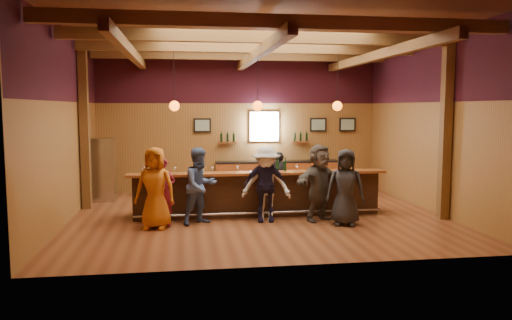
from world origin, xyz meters
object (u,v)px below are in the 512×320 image
object	(u,v)px
stainless_fridge	(103,169)
customer_navy	(265,186)
bar_counter	(258,193)
customer_redvest	(163,192)
back_bar_cabinet	(277,175)
customer_brown	(319,182)
customer_denim	(200,186)
customer_dark	(345,187)
customer_white	(266,184)
ice_bucket	(268,167)
bartender	(279,178)
customer_orange	(155,188)
bottle_a	(277,166)

from	to	relation	value
stainless_fridge	customer_navy	distance (m)	5.30
bar_counter	customer_redvest	distance (m)	2.49
back_bar_cabinet	customer_brown	world-z (taller)	customer_brown
back_bar_cabinet	customer_denim	bearing A→B (deg)	-120.68
customer_dark	customer_redvest	bearing A→B (deg)	-169.64
back_bar_cabinet	customer_navy	distance (m)	4.55
customer_denim	customer_dark	xyz separation A→B (m)	(3.25, -0.57, -0.01)
back_bar_cabinet	customer_redvest	xyz separation A→B (m)	(-3.48, -4.49, 0.30)
stainless_fridge	customer_redvest	distance (m)	3.84
bar_counter	customer_white	distance (m)	0.90
customer_denim	ice_bucket	size ratio (longest dim) A/B	7.59
bar_counter	customer_redvest	size ratio (longest dim) A/B	4.06
bartender	customer_orange	bearing A→B (deg)	45.96
bar_counter	bartender	world-z (taller)	bartender
customer_redvest	bartender	bearing A→B (deg)	39.60
customer_orange	customer_brown	world-z (taller)	customer_brown
bottle_a	bar_counter	bearing A→B (deg)	158.69
customer_brown	bartender	bearing A→B (deg)	75.71
stainless_fridge	customer_orange	size ratio (longest dim) A/B	1.00
back_bar_cabinet	bartender	bearing A→B (deg)	-100.01
back_bar_cabinet	bartender	distance (m)	2.46
customer_denim	bottle_a	distance (m)	2.07
stainless_fridge	bottle_a	bearing A→B (deg)	-29.86
stainless_fridge	ice_bucket	distance (m)	5.14
customer_orange	ice_bucket	size ratio (longest dim) A/B	7.80
customer_redvest	customer_navy	distance (m)	2.35
customer_brown	customer_denim	bearing A→B (deg)	149.10
customer_navy	customer_dark	size ratio (longest dim) A/B	0.97
customer_orange	customer_navy	distance (m)	2.52
customer_dark	ice_bucket	size ratio (longest dim) A/B	7.49
customer_navy	bar_counter	bearing A→B (deg)	97.75
customer_brown	back_bar_cabinet	bearing A→B (deg)	62.04
stainless_fridge	customer_orange	bearing A→B (deg)	-65.13
customer_denim	customer_dark	bearing A→B (deg)	-42.67
back_bar_cabinet	bartender	size ratio (longest dim) A/B	2.73
bar_counter	stainless_fridge	bearing A→B (deg)	149.24
bartender	bottle_a	xyz separation A→B (m)	(-0.29, -1.34, 0.51)
bartender	back_bar_cabinet	bearing A→B (deg)	-89.80
customer_navy	customer_dark	bearing A→B (deg)	-15.47
customer_navy	customer_brown	bearing A→B (deg)	-0.11
customer_denim	customer_redvest	bearing A→B (deg)	151.26
bar_counter	stainless_fridge	size ratio (longest dim) A/B	3.50
bar_counter	ice_bucket	world-z (taller)	ice_bucket
ice_bucket	stainless_fridge	bearing A→B (deg)	147.29
bar_counter	customer_navy	bearing A→B (deg)	-86.32
bottle_a	customer_navy	bearing A→B (deg)	-123.10
customer_white	bottle_a	distance (m)	0.83
bar_counter	customer_denim	xyz separation A→B (m)	(-1.45, -0.87, 0.36)
stainless_fridge	bar_counter	bearing A→B (deg)	-30.76
ice_bucket	customer_dark	bearing A→B (deg)	-34.98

